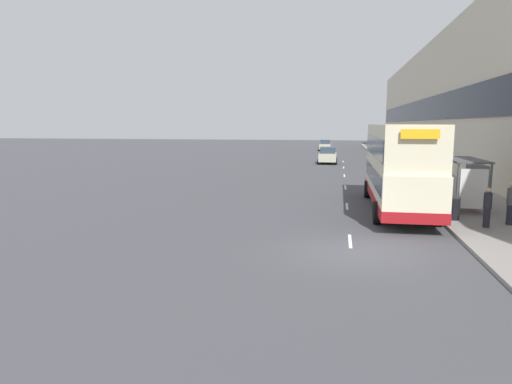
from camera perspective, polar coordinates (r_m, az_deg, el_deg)
ground_plane at (r=15.92m, az=11.80°, el=-7.44°), size 220.00×220.00×0.00m
pavement at (r=54.44m, az=17.70°, el=3.61°), size 5.00×93.00×0.14m
terrace_facade at (r=54.98m, az=22.21°, el=10.29°), size 3.10×93.00×13.29m
lane_mark_0 at (r=17.43m, az=11.68°, el=-6.02°), size 0.12×2.00×0.01m
lane_mark_1 at (r=24.65m, az=11.31°, el=-1.76°), size 0.12×2.00×0.01m
lane_mark_2 at (r=31.94m, az=11.11°, el=0.57°), size 0.12×2.00×0.01m
lane_mark_3 at (r=39.27m, az=10.98°, el=2.03°), size 0.12×2.00×0.01m
lane_mark_4 at (r=46.61m, az=10.90°, el=3.03°), size 0.12×2.00×0.01m
lane_mark_5 at (r=53.97m, az=10.83°, el=3.75°), size 0.12×2.00×0.01m
bus_shelter at (r=24.61m, az=25.03°, el=1.99°), size 1.60×4.20×2.48m
double_decker_bus_near at (r=23.91m, az=17.44°, el=3.22°), size 2.85×11.39×4.30m
car_0 at (r=50.90m, az=8.95°, el=4.53°), size 2.07×3.84×1.83m
car_1 at (r=75.59m, az=8.65°, el=5.78°), size 1.96×3.88×1.77m
pedestrian_at_shelter at (r=28.84m, az=21.93°, el=1.43°), size 0.36×0.36×1.84m
pedestrian_1 at (r=20.76m, az=26.95°, el=-1.71°), size 0.32×0.32×1.63m
pedestrian_2 at (r=21.78m, az=29.25°, el=-1.25°), size 0.35×0.35×1.77m
litter_bin at (r=21.90m, az=23.48°, el=-1.81°), size 0.55×0.55×1.05m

